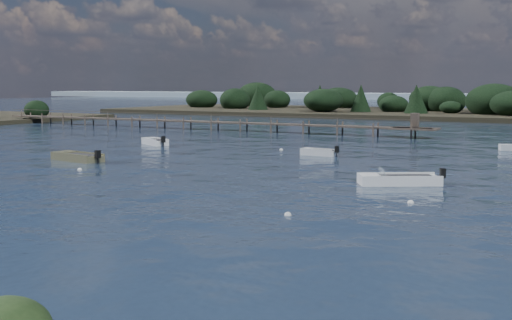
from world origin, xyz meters
The scene contains 11 objects.
ground centered at (0.00, 60.00, 0.00)m, with size 400.00×400.00×0.00m, color #162233.
tender_far_grey centered at (-15.86, 27.90, 0.17)m, with size 3.78×2.93×1.25m.
dinghy_mid_white_b centered at (11.84, 14.77, 0.16)m, with size 4.87×3.84×1.24m.
dinghy_mid_grey centered at (-12.98, 14.54, 0.17)m, with size 4.94×2.43×1.23m.
tender_far_white centered at (1.74, 26.71, 0.16)m, with size 3.25×1.35×1.10m.
buoy_b centered at (10.05, 3.67, 0.00)m, with size 0.32×0.32×0.32m, color silver.
buoy_c centered at (-8.94, 10.59, 0.00)m, with size 0.32×0.32×0.32m, color silver.
buoy_d centered at (14.04, 9.21, 0.00)m, with size 0.32×0.32×0.32m, color silver.
buoy_e centered at (-2.94, 29.26, 0.00)m, with size 0.32×0.32×0.32m, color silver.
jetty centered at (-21.74, 47.99, 0.98)m, with size 64.50×3.20×3.40m.
distant_haze centered at (-90.00, 230.00, 0.00)m, with size 280.00×20.00×2.40m, color #95ABB8.
Camera 1 is at (22.15, -21.51, 5.75)m, focal length 45.00 mm.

